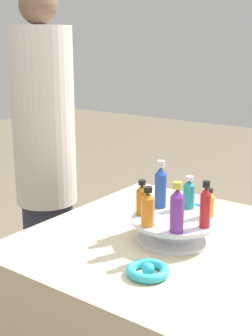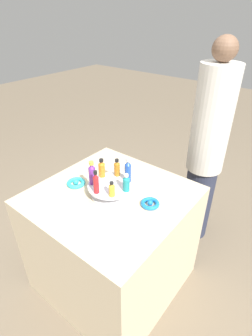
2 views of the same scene
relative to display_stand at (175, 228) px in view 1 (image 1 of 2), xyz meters
The scene contains 11 objects.
display_stand is the anchor object (origin of this frame).
bottle_red 0.14m from the display_stand, 96.07° to the right, with size 0.03×0.03×0.14m.
bottle_gold 0.13m from the display_stand, 44.64° to the right, with size 0.03×0.03×0.09m.
bottle_teal 0.13m from the display_stand, ahead, with size 0.04×0.04×0.11m.
bottle_blue 0.15m from the display_stand, 58.22° to the left, with size 0.04×0.04×0.15m.
bottle_amber 0.13m from the display_stand, 109.65° to the left, with size 0.03×0.03×0.11m.
bottle_orange 0.13m from the display_stand, 161.08° to the left, with size 0.04×0.04×0.12m.
bottle_purple 0.14m from the display_stand, 147.49° to the right, with size 0.04×0.04×0.15m.
ribbon_bow_blue 0.24m from the display_stand, 14.41° to the left, with size 0.10×0.10×0.03m.
ribbon_bow_teal 0.24m from the display_stand, 165.59° to the right, with size 0.11×0.11×0.03m.
person_figure 0.83m from the display_stand, 73.71° to the left, with size 0.27×0.27×1.57m.
Camera 1 is at (-1.15, -0.67, 1.35)m, focal length 50.00 mm.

